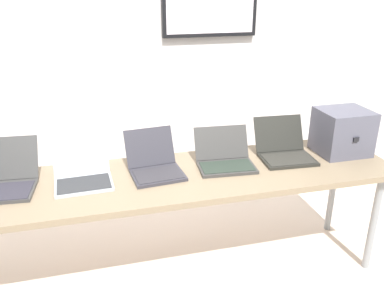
{
  "coord_description": "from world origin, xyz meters",
  "views": [
    {
      "loc": [
        -0.34,
        -2.24,
        1.92
      ],
      "look_at": [
        0.23,
        -0.03,
        1.0
      ],
      "focal_mm": 37.88,
      "sensor_mm": 36.0,
      "label": 1
    }
  ],
  "objects_px": {
    "laptop_station_1": "(7,178)",
    "laptop_station_4": "(225,158)",
    "equipment_box": "(342,132)",
    "workbench": "(155,185)",
    "laptop_station_3": "(155,164)",
    "laptop_station_5": "(284,149)",
    "laptop_station_2": "(83,173)"
  },
  "relations": [
    {
      "from": "laptop_station_1",
      "to": "laptop_station_4",
      "type": "height_order",
      "value": "laptop_station_1"
    },
    {
      "from": "equipment_box",
      "to": "laptop_station_4",
      "type": "distance_m",
      "value": 0.87
    },
    {
      "from": "workbench",
      "to": "laptop_station_3",
      "type": "relative_size",
      "value": 8.08
    },
    {
      "from": "laptop_station_1",
      "to": "laptop_station_5",
      "type": "height_order",
      "value": "laptop_station_1"
    },
    {
      "from": "laptop_station_3",
      "to": "laptop_station_5",
      "type": "distance_m",
      "value": 0.91
    },
    {
      "from": "laptop_station_5",
      "to": "laptop_station_4",
      "type": "bearing_deg",
      "value": -176.91
    },
    {
      "from": "laptop_station_2",
      "to": "laptop_station_5",
      "type": "height_order",
      "value": "laptop_station_2"
    },
    {
      "from": "laptop_station_1",
      "to": "laptop_station_4",
      "type": "relative_size",
      "value": 1.1
    },
    {
      "from": "laptop_station_5",
      "to": "laptop_station_3",
      "type": "bearing_deg",
      "value": -178.98
    },
    {
      "from": "laptop_station_1",
      "to": "laptop_station_2",
      "type": "height_order",
      "value": "laptop_station_2"
    },
    {
      "from": "workbench",
      "to": "laptop_station_1",
      "type": "height_order",
      "value": "laptop_station_1"
    },
    {
      "from": "laptop_station_1",
      "to": "laptop_station_4",
      "type": "bearing_deg",
      "value": -1.0
    },
    {
      "from": "workbench",
      "to": "equipment_box",
      "type": "distance_m",
      "value": 1.36
    },
    {
      "from": "laptop_station_1",
      "to": "laptop_station_4",
      "type": "xyz_separation_m",
      "value": [
        1.34,
        -0.02,
        -0.01
      ]
    },
    {
      "from": "laptop_station_1",
      "to": "laptop_station_3",
      "type": "relative_size",
      "value": 1.1
    },
    {
      "from": "laptop_station_3",
      "to": "laptop_station_4",
      "type": "distance_m",
      "value": 0.47
    },
    {
      "from": "workbench",
      "to": "equipment_box",
      "type": "height_order",
      "value": "equipment_box"
    },
    {
      "from": "laptop_station_3",
      "to": "workbench",
      "type": "bearing_deg",
      "value": -99.73
    },
    {
      "from": "workbench",
      "to": "equipment_box",
      "type": "relative_size",
      "value": 9.11
    },
    {
      "from": "workbench",
      "to": "laptop_station_2",
      "type": "height_order",
      "value": "laptop_station_2"
    },
    {
      "from": "laptop_station_2",
      "to": "laptop_station_4",
      "type": "xyz_separation_m",
      "value": [
        0.91,
        0.02,
        -0.01
      ]
    },
    {
      "from": "equipment_box",
      "to": "laptop_station_5",
      "type": "height_order",
      "value": "equipment_box"
    },
    {
      "from": "equipment_box",
      "to": "laptop_station_5",
      "type": "bearing_deg",
      "value": 176.74
    },
    {
      "from": "workbench",
      "to": "laptop_station_3",
      "type": "height_order",
      "value": "laptop_station_3"
    },
    {
      "from": "laptop_station_1",
      "to": "workbench",
      "type": "bearing_deg",
      "value": -6.06
    },
    {
      "from": "laptop_station_1",
      "to": "laptop_station_3",
      "type": "distance_m",
      "value": 0.88
    },
    {
      "from": "workbench",
      "to": "laptop_station_2",
      "type": "bearing_deg",
      "value": 173.26
    },
    {
      "from": "workbench",
      "to": "laptop_station_5",
      "type": "relative_size",
      "value": 8.02
    },
    {
      "from": "equipment_box",
      "to": "workbench",
      "type": "bearing_deg",
      "value": -177.11
    },
    {
      "from": "laptop_station_2",
      "to": "laptop_station_3",
      "type": "height_order",
      "value": "laptop_station_2"
    },
    {
      "from": "equipment_box",
      "to": "laptop_station_4",
      "type": "relative_size",
      "value": 0.89
    },
    {
      "from": "laptop_station_4",
      "to": "laptop_station_1",
      "type": "bearing_deg",
      "value": 179.0
    }
  ]
}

